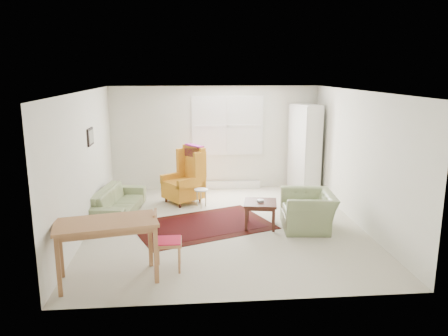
{
  "coord_description": "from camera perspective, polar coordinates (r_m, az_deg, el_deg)",
  "views": [
    {
      "loc": [
        -0.71,
        -7.73,
        2.85
      ],
      "look_at": [
        0.0,
        0.3,
        1.05
      ],
      "focal_mm": 35.0,
      "sensor_mm": 36.0,
      "label": 1
    }
  ],
  "objects": [
    {
      "name": "sofa",
      "position": [
        9.07,
        -13.7,
        -3.66
      ],
      "size": [
        0.97,
        1.91,
        0.73
      ],
      "primitive_type": "imported",
      "rotation": [
        0.0,
        0.0,
        1.42
      ],
      "color": "#79875A",
      "rests_on": "ground"
    },
    {
      "name": "desk_chair",
      "position": [
        6.46,
        -7.32,
        -9.38
      ],
      "size": [
        0.39,
        0.39,
        0.89
      ],
      "primitive_type": null,
      "rotation": [
        0.0,
        0.0,
        1.57
      ],
      "color": "#A97144",
      "rests_on": "ground"
    },
    {
      "name": "rug",
      "position": [
        8.29,
        -2.79,
        -7.44
      ],
      "size": [
        2.88,
        2.38,
        0.02
      ],
      "primitive_type": null,
      "rotation": [
        0.0,
        0.0,
        0.37
      ],
      "color": "black",
      "rests_on": "ground"
    },
    {
      "name": "armchair",
      "position": [
        8.19,
        10.94,
        -5.02
      ],
      "size": [
        1.01,
        1.13,
        0.81
      ],
      "primitive_type": "imported",
      "rotation": [
        0.0,
        0.0,
        -1.67
      ],
      "color": "#79875A",
      "rests_on": "ground"
    },
    {
      "name": "wingback_chair",
      "position": [
        9.57,
        -5.44,
        -0.88
      ],
      "size": [
        1.05,
        1.04,
        1.26
      ],
      "primitive_type": null,
      "rotation": [
        0.0,
        0.0,
        -0.95
      ],
      "color": "orange",
      "rests_on": "ground"
    },
    {
      "name": "room",
      "position": [
        8.13,
        0.19,
        1.29
      ],
      "size": [
        5.04,
        5.54,
        2.51
      ],
      "color": "beige",
      "rests_on": "ground"
    },
    {
      "name": "cabinet",
      "position": [
        10.53,
        10.51,
        2.51
      ],
      "size": [
        0.65,
        0.92,
        2.09
      ],
      "primitive_type": null,
      "rotation": [
        0.0,
        0.0,
        0.27
      ],
      "color": "silver",
      "rests_on": "ground"
    },
    {
      "name": "desk",
      "position": [
        6.31,
        -14.96,
        -10.42
      ],
      "size": [
        1.47,
        0.95,
        0.86
      ],
      "primitive_type": null,
      "rotation": [
        0.0,
        0.0,
        0.21
      ],
      "color": "#A97144",
      "rests_on": "ground"
    },
    {
      "name": "coffee_table",
      "position": [
        8.19,
        4.75,
        -6.02
      ],
      "size": [
        0.69,
        0.69,
        0.48
      ],
      "primitive_type": null,
      "rotation": [
        0.0,
        0.0,
        -0.18
      ],
      "color": "#3F1B13",
      "rests_on": "ground"
    },
    {
      "name": "stool",
      "position": [
        9.33,
        -2.99,
        -3.93
      ],
      "size": [
        0.39,
        0.39,
        0.4
      ],
      "primitive_type": null,
      "rotation": [
        0.0,
        0.0,
        0.41
      ],
      "color": "white",
      "rests_on": "ground"
    }
  ]
}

